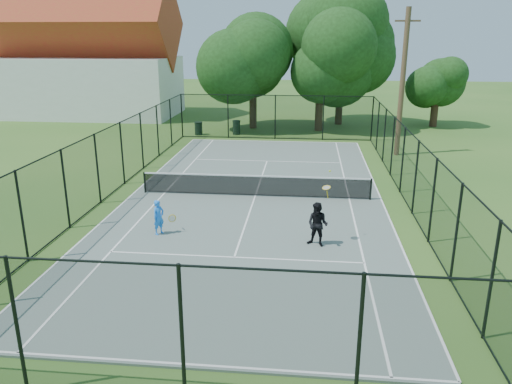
# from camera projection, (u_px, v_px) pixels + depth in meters

# --- Properties ---
(ground) EXTENTS (120.00, 120.00, 0.00)m
(ground) POSITION_uv_depth(u_px,v_px,m) (255.00, 197.00, 22.07)
(ground) COLOR #305C1F
(tennis_court) EXTENTS (11.00, 24.00, 0.06)m
(tennis_court) POSITION_uv_depth(u_px,v_px,m) (255.00, 197.00, 22.06)
(tennis_court) COLOR slate
(tennis_court) RESTS_ON ground
(tennis_net) EXTENTS (10.08, 0.08, 0.95)m
(tennis_net) POSITION_uv_depth(u_px,v_px,m) (255.00, 185.00, 21.89)
(tennis_net) COLOR black
(tennis_net) RESTS_ON tennis_court
(fence) EXTENTS (13.10, 26.10, 3.00)m
(fence) POSITION_uv_depth(u_px,v_px,m) (255.00, 164.00, 21.61)
(fence) COLOR black
(fence) RESTS_ON ground
(tree_near_left) EXTENTS (6.60, 6.60, 8.61)m
(tree_near_left) POSITION_uv_depth(u_px,v_px,m) (253.00, 57.00, 36.87)
(tree_near_left) COLOR #332114
(tree_near_left) RESTS_ON ground
(tree_near_mid) EXTENTS (5.62, 5.62, 7.36)m
(tree_near_mid) POSITION_uv_depth(u_px,v_px,m) (321.00, 69.00, 35.99)
(tree_near_mid) COLOR #332114
(tree_near_mid) RESTS_ON ground
(tree_near_right) EXTENTS (6.68, 6.68, 9.21)m
(tree_near_right) POSITION_uv_depth(u_px,v_px,m) (342.00, 48.00, 38.30)
(tree_near_right) COLOR #332114
(tree_near_right) RESTS_ON ground
(tree_far_right) EXTENTS (3.90, 3.90, 5.16)m
(tree_far_right) POSITION_uv_depth(u_px,v_px,m) (437.00, 85.00, 38.07)
(tree_far_right) COLOR #332114
(tree_far_right) RESTS_ON ground
(building) EXTENTS (15.30, 8.15, 11.87)m
(building) POSITION_uv_depth(u_px,v_px,m) (87.00, 58.00, 43.11)
(building) COLOR silver
(building) RESTS_ON ground
(trash_bin_left) EXTENTS (0.58, 0.58, 0.92)m
(trash_bin_left) POSITION_uv_depth(u_px,v_px,m) (199.00, 128.00, 35.67)
(trash_bin_left) COLOR black
(trash_bin_left) RESTS_ON ground
(trash_bin_right) EXTENTS (0.58, 0.58, 1.00)m
(trash_bin_right) POSITION_uv_depth(u_px,v_px,m) (236.00, 127.00, 35.79)
(trash_bin_right) COLOR black
(trash_bin_right) RESTS_ON ground
(utility_pole) EXTENTS (1.40, 0.30, 8.35)m
(utility_pole) POSITION_uv_depth(u_px,v_px,m) (402.00, 83.00, 28.58)
(utility_pole) COLOR #4C3823
(utility_pole) RESTS_ON ground
(player_blue) EXTENTS (0.84, 0.55, 1.26)m
(player_blue) POSITION_uv_depth(u_px,v_px,m) (159.00, 217.00, 17.69)
(player_blue) COLOR #1D7EF8
(player_blue) RESTS_ON tennis_court
(player_black) EXTENTS (0.90, 1.08, 2.48)m
(player_black) POSITION_uv_depth(u_px,v_px,m) (318.00, 224.00, 16.66)
(player_black) COLOR black
(player_black) RESTS_ON tennis_court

